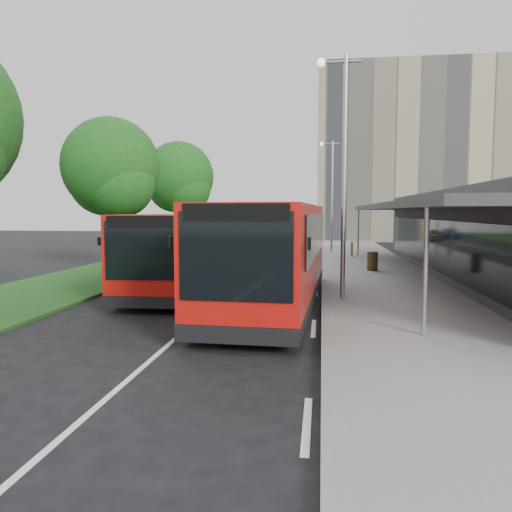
{
  "coord_description": "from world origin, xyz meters",
  "views": [
    {
      "loc": [
        3.48,
        -15.0,
        3.07
      ],
      "look_at": [
        1.18,
        2.41,
        1.5
      ],
      "focal_mm": 35.0,
      "sensor_mm": 36.0,
      "label": 1
    }
  ],
  "objects": [
    {
      "name": "office_block",
      "position": [
        14.0,
        42.0,
        9.0
      ],
      "size": [
        22.0,
        12.0,
        18.0
      ],
      "primitive_type": "cube",
      "color": "tan",
      "rests_on": "ground"
    },
    {
      "name": "tree_far",
      "position": [
        -7.01,
        21.05,
        5.29
      ],
      "size": [
        5.1,
        5.1,
        8.2
      ],
      "color": "#332014",
      "rests_on": "ground"
    },
    {
      "name": "car_far",
      "position": [
        -1.04,
        43.75,
        0.58
      ],
      "size": [
        1.42,
        3.56,
        1.15
      ],
      "primitive_type": "imported",
      "rotation": [
        0.0,
        0.0,
        0.06
      ],
      "color": "navy",
      "rests_on": "ground"
    },
    {
      "name": "litter_bin",
      "position": [
        5.99,
        10.1,
        0.62
      ],
      "size": [
        0.61,
        0.61,
        0.94
      ],
      "primitive_type": "cylinder",
      "rotation": [
        0.0,
        0.0,
        -0.2
      ],
      "color": "#3E2E19",
      "rests_on": "pavement"
    },
    {
      "name": "car_near",
      "position": [
        1.83,
        38.76,
        0.64
      ],
      "size": [
        2.71,
        4.05,
        1.28
      ],
      "primitive_type": "imported",
      "rotation": [
        0.0,
        0.0,
        0.35
      ],
      "color": "#4E0D0B",
      "rests_on": "ground"
    },
    {
      "name": "bus_main",
      "position": [
        1.92,
        1.03,
        1.68
      ],
      "size": [
        3.41,
        11.66,
        3.27
      ],
      "rotation": [
        0.0,
        0.0,
        -0.04
      ],
      "color": "red",
      "rests_on": "ground"
    },
    {
      "name": "lamp_post_near",
      "position": [
        4.12,
        2.0,
        4.72
      ],
      "size": [
        1.44,
        0.28,
        8.0
      ],
      "color": "#989BA0",
      "rests_on": "pavement"
    },
    {
      "name": "grass_verge",
      "position": [
        -7.0,
        20.0,
        0.05
      ],
      "size": [
        5.0,
        80.0,
        0.1
      ],
      "primitive_type": "cube",
      "color": "#164014",
      "rests_on": "ground"
    },
    {
      "name": "ground",
      "position": [
        0.0,
        0.0,
        0.0
      ],
      "size": [
        120.0,
        120.0,
        0.0
      ],
      "primitive_type": "plane",
      "color": "black",
      "rests_on": "ground"
    },
    {
      "name": "lane_centre_line",
      "position": [
        0.0,
        15.0,
        0.01
      ],
      "size": [
        0.12,
        70.0,
        0.01
      ],
      "primitive_type": "cube",
      "color": "silver",
      "rests_on": "ground"
    },
    {
      "name": "bollard",
      "position": [
        5.43,
        17.81,
        0.61
      ],
      "size": [
        0.19,
        0.19,
        0.93
      ],
      "primitive_type": "cylinder",
      "rotation": [
        0.0,
        0.0,
        0.34
      ],
      "color": "#DDBE0B",
      "rests_on": "pavement"
    },
    {
      "name": "station_building",
      "position": [
        10.86,
        8.0,
        2.04
      ],
      "size": [
        7.7,
        26.0,
        4.0
      ],
      "color": "#29292B",
      "rests_on": "ground"
    },
    {
      "name": "lamp_post_far",
      "position": [
        4.12,
        22.0,
        4.72
      ],
      "size": [
        1.44,
        0.28,
        8.0
      ],
      "color": "#989BA0",
      "rests_on": "pavement"
    },
    {
      "name": "pavement",
      "position": [
        6.0,
        20.0,
        0.07
      ],
      "size": [
        5.0,
        80.0,
        0.15
      ],
      "primitive_type": "cube",
      "color": "gray",
      "rests_on": "ground"
    },
    {
      "name": "tree_mid",
      "position": [
        -7.01,
        9.05,
        5.0
      ],
      "size": [
        4.82,
        4.82,
        7.74
      ],
      "color": "#332014",
      "rests_on": "ground"
    },
    {
      "name": "kerb_dashes",
      "position": [
        3.3,
        19.0,
        0.01
      ],
      "size": [
        0.12,
        56.0,
        0.01
      ],
      "color": "silver",
      "rests_on": "ground"
    },
    {
      "name": "bus_second",
      "position": [
        -1.9,
        4.17,
        1.53
      ],
      "size": [
        3.03,
        10.59,
        2.97
      ],
      "rotation": [
        0.0,
        0.0,
        0.03
      ],
      "color": "red",
      "rests_on": "ground"
    }
  ]
}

